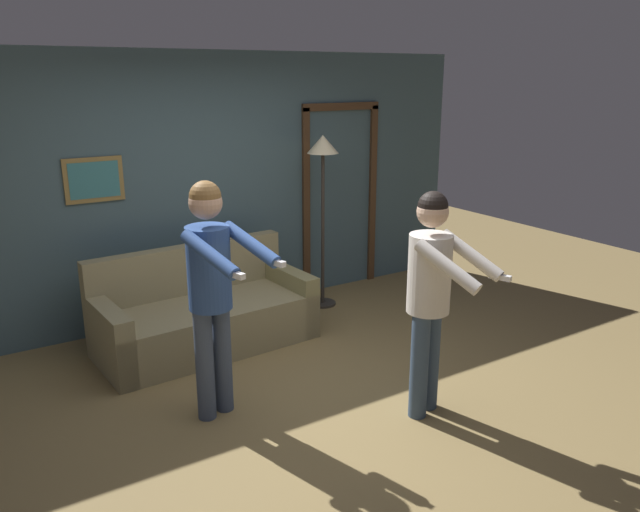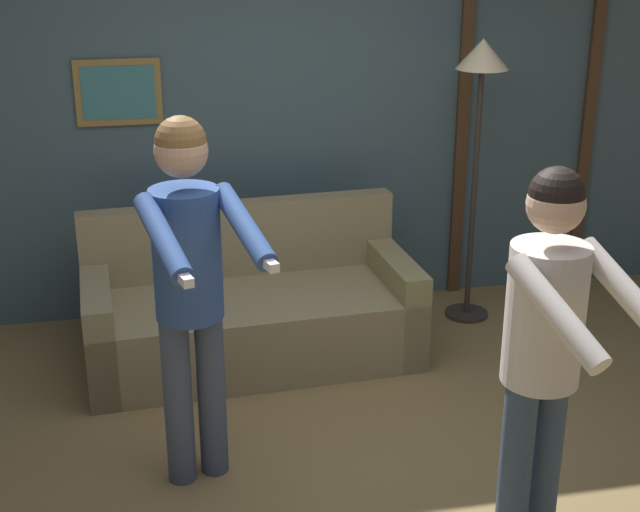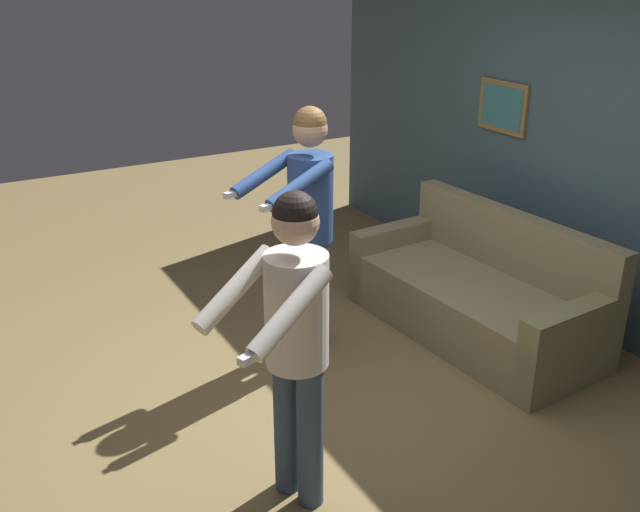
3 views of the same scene
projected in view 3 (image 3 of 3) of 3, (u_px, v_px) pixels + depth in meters
ground_plane at (334, 399)px, 4.46m from camera, size 12.00×12.00×0.00m
back_wall_assembly at (601, 155)px, 4.92m from camera, size 6.40×0.10×2.60m
couch at (477, 297)px, 5.18m from camera, size 1.95×0.96×0.87m
person_standing_left at (308, 209)px, 4.66m from camera, size 0.55×0.74×1.71m
person_standing_right at (294, 327)px, 3.29m from camera, size 0.56×0.65×1.63m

